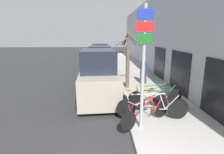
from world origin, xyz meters
TOP-DOWN VIEW (x-y plane):
  - ground_plane at (0.00, 11.20)m, footprint 80.00×80.00m
  - sidewalk_curb at (2.60, 14.00)m, footprint 3.20×32.00m
  - building_facade at (4.35, 13.92)m, footprint 0.23×32.00m
  - signpost at (1.36, 3.01)m, footprint 0.53×0.13m
  - bicycle_0 at (1.60, 3.28)m, footprint 1.96×1.34m
  - bicycle_1 at (1.89, 3.69)m, footprint 2.60×0.46m
  - bicycle_2 at (2.24, 4.18)m, footprint 2.16×0.93m
  - bicycle_3 at (1.72, 4.67)m, footprint 2.26×0.48m
  - bicycle_4 at (2.41, 4.93)m, footprint 2.50×0.53m
  - parked_car_0 at (-0.17, 6.38)m, footprint 2.23×4.80m
  - parked_car_1 at (-0.14, 12.16)m, footprint 2.22×4.38m
  - parked_car_2 at (-0.25, 18.07)m, footprint 2.26×4.52m
  - pedestrian_near at (2.68, 8.64)m, footprint 0.44×0.37m
  - street_tree at (1.53, 7.80)m, footprint 1.64×0.79m

SIDE VIEW (x-z plane):
  - ground_plane at x=0.00m, z-range 0.00..0.00m
  - sidewalk_curb at x=2.60m, z-range 0.00..0.15m
  - bicycle_3 at x=1.72m, z-range 0.09..0.96m
  - bicycle_0 at x=1.60m, z-range 0.08..1.00m
  - bicycle_2 at x=2.24m, z-range 0.08..1.01m
  - bicycle_4 at x=2.41m, z-range 0.08..1.04m
  - bicycle_1 at x=1.89m, z-range 0.08..1.06m
  - parked_car_2 at x=-0.25m, z-range -0.09..2.22m
  - parked_car_1 at x=-0.14m, z-range -0.11..2.27m
  - pedestrian_near at x=2.68m, z-range 0.28..1.95m
  - parked_car_0 at x=-0.17m, z-range -0.13..2.39m
  - street_tree at x=1.53m, z-range 0.15..3.36m
  - signpost at x=1.36m, z-range 0.36..4.28m
  - building_facade at x=4.35m, z-range -0.02..6.48m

